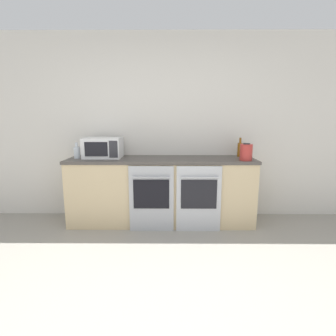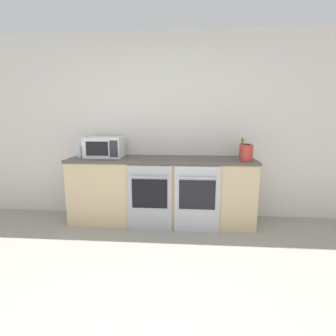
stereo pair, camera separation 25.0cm
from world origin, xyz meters
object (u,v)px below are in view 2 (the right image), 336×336
object	(u,v)px
oven_right	(197,199)
kettle	(247,153)
bottle_clear	(79,151)
oven_left	(150,198)
bottle_amber	(242,150)
microwave	(105,147)

from	to	relation	value
oven_right	kettle	world-z (taller)	kettle
bottle_clear	oven_right	bearing A→B (deg)	-10.13
bottle_clear	oven_left	bearing A→B (deg)	-15.87
oven_left	oven_right	bearing A→B (deg)	0.00
bottle_amber	bottle_clear	world-z (taller)	bottle_amber
oven_left	microwave	distance (m)	0.98
oven_left	microwave	bearing A→B (deg)	151.59
oven_left	bottle_amber	xyz separation A→B (m)	(1.22, 0.48, 0.57)
oven_left	bottle_amber	bearing A→B (deg)	21.70
oven_left	oven_right	size ratio (longest dim) A/B	1.00
microwave	kettle	distance (m)	1.89
kettle	oven_left	bearing A→B (deg)	-173.62
oven_left	bottle_amber	world-z (taller)	bottle_amber
microwave	bottle_amber	bearing A→B (deg)	3.57
oven_right	microwave	world-z (taller)	microwave
oven_right	bottle_amber	world-z (taller)	bottle_amber
bottle_amber	kettle	xyz separation A→B (m)	(-0.01, -0.35, 0.00)
bottle_clear	kettle	xyz separation A→B (m)	(2.21, -0.15, 0.02)
microwave	bottle_clear	bearing A→B (deg)	-166.85
bottle_amber	kettle	world-z (taller)	bottle_amber
oven_right	oven_left	bearing A→B (deg)	180.00
oven_left	kettle	distance (m)	1.34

